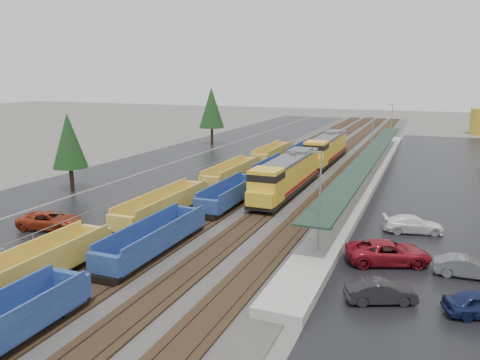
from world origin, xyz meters
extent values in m
cube|color=#302D2B|center=(0.00, 60.00, 0.04)|extent=(20.00, 160.00, 0.08)
cube|color=black|center=(-6.00, 60.00, 0.15)|extent=(2.60, 160.00, 0.15)
cube|color=#473326|center=(-6.72, 60.00, 0.27)|extent=(0.08, 160.00, 0.07)
cube|color=#473326|center=(-5.28, 60.00, 0.27)|extent=(0.08, 160.00, 0.07)
cube|color=black|center=(-2.00, 60.00, 0.15)|extent=(2.60, 160.00, 0.15)
cube|color=#473326|center=(-2.72, 60.00, 0.27)|extent=(0.08, 160.00, 0.07)
cube|color=#473326|center=(-1.28, 60.00, 0.27)|extent=(0.08, 160.00, 0.07)
cube|color=black|center=(2.00, 60.00, 0.15)|extent=(2.60, 160.00, 0.15)
cube|color=#473326|center=(1.28, 60.00, 0.27)|extent=(0.08, 160.00, 0.07)
cube|color=#473326|center=(2.72, 60.00, 0.27)|extent=(0.08, 160.00, 0.07)
cube|color=black|center=(6.00, 60.00, 0.15)|extent=(2.60, 160.00, 0.15)
cube|color=#473326|center=(5.28, 60.00, 0.27)|extent=(0.08, 160.00, 0.07)
cube|color=#473326|center=(6.72, 60.00, 0.27)|extent=(0.08, 160.00, 0.07)
cube|color=black|center=(-15.00, 60.00, 0.01)|extent=(10.00, 160.00, 0.02)
cube|color=black|center=(-25.00, 60.00, 0.01)|extent=(9.00, 160.00, 0.02)
cube|color=black|center=(19.00, 50.00, 0.01)|extent=(16.00, 100.00, 0.02)
cube|color=#9E9B93|center=(9.50, 50.00, 0.35)|extent=(3.00, 80.00, 0.70)
cylinder|color=gray|center=(9.50, 25.00, 1.90)|extent=(0.16, 0.16, 2.40)
cylinder|color=gray|center=(9.50, 40.00, 1.90)|extent=(0.16, 0.16, 2.40)
cylinder|color=gray|center=(9.50, 55.00, 1.90)|extent=(0.16, 0.16, 2.40)
cylinder|color=gray|center=(9.50, 70.00, 1.90)|extent=(0.16, 0.16, 2.40)
cylinder|color=gray|center=(9.50, 85.00, 1.90)|extent=(0.16, 0.16, 2.40)
cube|color=#1A2F22|center=(9.50, 50.00, 3.20)|extent=(2.60, 65.00, 0.15)
cylinder|color=gray|center=(9.50, 20.00, 4.00)|extent=(0.12, 0.12, 8.00)
cube|color=gray|center=(9.00, 20.00, 7.90)|extent=(1.00, 0.15, 0.12)
cylinder|color=gray|center=(9.50, 50.00, 4.00)|extent=(0.12, 0.12, 8.00)
cube|color=gray|center=(9.00, 50.00, 7.90)|extent=(1.00, 0.15, 0.12)
cylinder|color=gray|center=(9.50, 80.00, 4.00)|extent=(0.12, 0.12, 8.00)
cube|color=gray|center=(9.00, 80.00, 7.90)|extent=(1.00, 0.15, 0.12)
cylinder|color=gray|center=(-9.50, 12.00, 1.00)|extent=(0.08, 0.08, 2.00)
cylinder|color=gray|center=(-9.50, 20.00, 1.00)|extent=(0.08, 0.08, 2.00)
cylinder|color=gray|center=(-9.50, 28.00, 1.00)|extent=(0.08, 0.08, 2.00)
cylinder|color=gray|center=(-9.50, 36.00, 1.00)|extent=(0.08, 0.08, 2.00)
cylinder|color=gray|center=(-9.50, 44.00, 1.00)|extent=(0.08, 0.08, 2.00)
cylinder|color=gray|center=(-9.50, 52.00, 1.00)|extent=(0.08, 0.08, 2.00)
cylinder|color=gray|center=(-9.50, 60.00, 1.00)|extent=(0.08, 0.08, 2.00)
cylinder|color=gray|center=(-9.50, 68.00, 1.00)|extent=(0.08, 0.08, 2.00)
cylinder|color=gray|center=(-9.50, 76.00, 1.00)|extent=(0.08, 0.08, 2.00)
cylinder|color=gray|center=(-9.50, 84.00, 1.00)|extent=(0.08, 0.08, 2.00)
cylinder|color=gray|center=(-9.50, 92.00, 1.00)|extent=(0.08, 0.08, 2.00)
cylinder|color=gray|center=(-9.50, 100.00, 1.00)|extent=(0.08, 0.08, 2.00)
cylinder|color=gray|center=(-9.50, 108.00, 1.00)|extent=(0.08, 0.08, 2.00)
cylinder|color=gray|center=(-9.50, 116.00, 1.00)|extent=(0.08, 0.08, 2.00)
cylinder|color=gray|center=(-9.50, 124.00, 1.00)|extent=(0.08, 0.08, 2.00)
cylinder|color=gray|center=(-9.50, 132.00, 1.00)|extent=(0.08, 0.08, 2.00)
cube|color=gray|center=(-9.50, 60.00, 2.00)|extent=(0.05, 160.00, 0.05)
ellipsoid|color=#51624C|center=(-30.00, 200.00, 0.00)|extent=(154.00, 110.00, 19.80)
cylinder|color=#332316|center=(-22.00, 30.00, 1.35)|extent=(0.50, 0.50, 2.70)
cone|color=black|center=(-22.00, 30.00, 5.85)|extent=(3.96, 3.96, 6.30)
cylinder|color=#332316|center=(-23.00, 70.00, 1.65)|extent=(0.50, 0.50, 3.30)
cone|color=black|center=(-23.00, 70.00, 7.15)|extent=(4.84, 4.84, 7.70)
cube|color=black|center=(2.00, 37.56, 0.83)|extent=(2.89, 19.30, 0.39)
cube|color=gold|center=(2.00, 38.53, 2.47)|extent=(2.70, 15.44, 2.89)
cube|color=gold|center=(2.00, 30.04, 2.66)|extent=(2.89, 3.09, 3.28)
cube|color=black|center=(2.00, 30.04, 3.63)|extent=(2.94, 3.14, 0.68)
cube|color=gold|center=(2.00, 28.30, 1.70)|extent=(2.70, 0.96, 1.35)
cube|color=#59595B|center=(2.00, 38.53, 4.01)|extent=(2.75, 15.44, 0.34)
cube|color=maroon|center=(0.63, 38.53, 1.31)|extent=(0.04, 15.44, 0.34)
cube|color=maroon|center=(3.37, 38.53, 1.31)|extent=(0.04, 15.44, 0.34)
cube|color=black|center=(2.00, 37.56, 0.44)|extent=(2.12, 5.79, 0.58)
cube|color=black|center=(2.00, 30.81, 0.54)|extent=(2.32, 3.86, 0.48)
cube|color=black|center=(2.00, 44.32, 0.54)|extent=(2.32, 3.86, 0.48)
cylinder|color=#59595B|center=(2.00, 39.49, 4.30)|extent=(0.68, 0.68, 0.48)
cube|color=#59595B|center=(2.00, 42.39, 4.26)|extent=(2.32, 3.86, 0.48)
cube|color=black|center=(2.00, 58.56, 0.83)|extent=(2.89, 19.30, 0.39)
cube|color=gold|center=(2.00, 59.53, 2.47)|extent=(2.70, 15.44, 2.89)
cube|color=gold|center=(2.00, 51.04, 2.66)|extent=(2.89, 3.09, 3.28)
cube|color=black|center=(2.00, 51.04, 3.63)|extent=(2.94, 3.14, 0.68)
cube|color=gold|center=(2.00, 49.30, 1.70)|extent=(2.70, 0.96, 1.35)
cube|color=#59595B|center=(2.00, 59.53, 4.01)|extent=(2.75, 15.44, 0.34)
cube|color=maroon|center=(0.63, 59.53, 1.31)|extent=(0.04, 15.44, 0.34)
cube|color=maroon|center=(3.37, 59.53, 1.31)|extent=(0.04, 15.44, 0.34)
cube|color=black|center=(2.00, 58.56, 0.44)|extent=(2.12, 5.79, 0.58)
cube|color=black|center=(2.00, 51.81, 0.54)|extent=(2.32, 3.86, 0.48)
cube|color=black|center=(2.00, 65.32, 0.54)|extent=(2.32, 3.86, 0.48)
cylinder|color=#59595B|center=(2.00, 60.49, 4.30)|extent=(0.68, 0.68, 0.48)
cube|color=#59595B|center=(2.00, 63.39, 4.26)|extent=(2.32, 3.86, 0.48)
cube|color=#BC8F34|center=(-6.00, 7.99, 0.83)|extent=(2.52, 12.85, 0.24)
cube|color=#BC8F34|center=(-7.21, 7.99, 1.71)|extent=(0.15, 12.85, 1.75)
cube|color=#BC8F34|center=(-4.79, 7.99, 1.71)|extent=(0.15, 12.85, 1.75)
cube|color=#BC8F34|center=(-6.00, 14.61, 1.51)|extent=(2.52, 0.48, 1.36)
cube|color=black|center=(-6.00, 13.93, 0.54)|extent=(1.94, 2.13, 0.48)
cube|color=#BC8F34|center=(-6.00, 24.23, 0.83)|extent=(2.52, 12.85, 0.24)
cube|color=#BC8F34|center=(-7.21, 24.23, 1.71)|extent=(0.15, 12.85, 1.75)
cube|color=#BC8F34|center=(-4.79, 24.23, 1.71)|extent=(0.15, 12.85, 1.75)
cube|color=#BC8F34|center=(-6.00, 17.61, 1.51)|extent=(2.52, 0.48, 1.36)
cube|color=#BC8F34|center=(-6.00, 30.85, 1.51)|extent=(2.52, 0.48, 1.36)
cube|color=black|center=(-6.00, 18.29, 0.54)|extent=(1.94, 2.13, 0.48)
cube|color=black|center=(-6.00, 30.17, 0.54)|extent=(1.94, 2.13, 0.48)
cube|color=#BC8F34|center=(-6.00, 40.47, 0.83)|extent=(2.52, 12.85, 0.24)
cube|color=#BC8F34|center=(-7.21, 40.47, 1.71)|extent=(0.15, 12.85, 1.75)
cube|color=#BC8F34|center=(-4.79, 40.47, 1.71)|extent=(0.15, 12.85, 1.75)
cube|color=#BC8F34|center=(-6.00, 33.86, 1.51)|extent=(2.52, 0.48, 1.36)
cube|color=#BC8F34|center=(-6.00, 47.09, 1.51)|extent=(2.52, 0.48, 1.36)
cube|color=black|center=(-6.00, 34.53, 0.54)|extent=(1.94, 2.13, 0.48)
cube|color=black|center=(-6.00, 46.41, 0.54)|extent=(1.94, 2.13, 0.48)
cube|color=#BC8F34|center=(-6.00, 56.72, 0.83)|extent=(2.52, 12.85, 0.24)
cube|color=#BC8F34|center=(-7.21, 56.72, 1.71)|extent=(0.15, 12.85, 1.75)
cube|color=#BC8F34|center=(-4.79, 56.72, 1.71)|extent=(0.15, 12.85, 1.75)
cube|color=#BC8F34|center=(-6.00, 50.10, 1.51)|extent=(2.52, 0.48, 1.36)
cube|color=#BC8F34|center=(-6.00, 63.33, 1.51)|extent=(2.52, 0.48, 1.36)
cube|color=black|center=(-6.00, 50.78, 0.54)|extent=(1.94, 2.13, 0.48)
cube|color=black|center=(-6.00, 62.65, 0.54)|extent=(1.94, 2.13, 0.48)
cube|color=navy|center=(-0.82, 1.67, 1.67)|extent=(0.14, 11.20, 1.70)
cube|color=navy|center=(-2.00, 7.46, 1.48)|extent=(2.45, 0.47, 1.32)
cube|color=black|center=(-2.00, 6.80, 0.54)|extent=(1.89, 2.08, 0.47)
cube|color=navy|center=(-2.00, 16.18, 0.82)|extent=(2.45, 11.20, 0.24)
cube|color=navy|center=(-3.18, 16.18, 1.67)|extent=(0.14, 11.20, 1.70)
cube|color=navy|center=(-0.82, 16.18, 1.67)|extent=(0.14, 11.20, 1.70)
cube|color=navy|center=(-2.00, 10.39, 1.48)|extent=(2.45, 0.47, 1.32)
cube|color=navy|center=(-2.00, 21.97, 1.48)|extent=(2.45, 0.47, 1.32)
cube|color=black|center=(-2.00, 11.05, 0.54)|extent=(1.89, 2.08, 0.47)
cube|color=black|center=(-2.00, 21.31, 0.54)|extent=(1.89, 2.08, 0.47)
cube|color=navy|center=(-2.00, 30.68, 0.82)|extent=(2.45, 11.20, 0.24)
cube|color=navy|center=(-3.18, 30.68, 1.67)|extent=(0.14, 11.20, 1.70)
cube|color=navy|center=(-0.82, 30.68, 1.67)|extent=(0.14, 11.20, 1.70)
cube|color=navy|center=(-2.00, 24.89, 1.48)|extent=(2.45, 0.47, 1.32)
cube|color=navy|center=(-2.00, 36.47, 1.48)|extent=(2.45, 0.47, 1.32)
cube|color=black|center=(-2.00, 25.56, 0.54)|extent=(1.89, 2.08, 0.47)
cube|color=black|center=(-2.00, 35.81, 0.54)|extent=(1.89, 2.08, 0.47)
cube|color=navy|center=(-2.00, 45.19, 0.82)|extent=(2.45, 11.20, 0.24)
cube|color=navy|center=(-3.18, 45.19, 1.67)|extent=(0.14, 11.20, 1.70)
cube|color=navy|center=(-0.82, 45.19, 1.67)|extent=(0.14, 11.20, 1.70)
cube|color=navy|center=(-2.00, 39.40, 1.48)|extent=(2.45, 0.47, 1.32)
cube|color=navy|center=(-2.00, 50.98, 1.48)|extent=(2.45, 0.47, 1.32)
cube|color=black|center=(-2.00, 40.06, 0.54)|extent=(1.89, 2.08, 0.47)
cube|color=black|center=(-2.00, 50.32, 0.54)|extent=(1.89, 2.08, 0.47)
cube|color=navy|center=(-2.00, 59.69, 0.82)|extent=(2.45, 11.20, 0.24)
cube|color=navy|center=(-3.18, 59.69, 1.67)|extent=(0.14, 11.20, 1.70)
cube|color=navy|center=(-0.82, 59.69, 1.67)|extent=(0.14, 11.20, 1.70)
cube|color=navy|center=(-2.00, 53.91, 1.48)|extent=(2.45, 0.47, 1.32)
cube|color=navy|center=(-2.00, 65.48, 1.48)|extent=(2.45, 0.47, 1.32)
cube|color=black|center=(-2.00, 54.57, 0.54)|extent=(1.89, 2.08, 0.47)
cube|color=black|center=(-2.00, 64.82, 0.54)|extent=(1.89, 2.08, 0.47)
imported|color=maroon|center=(-13.70, 17.94, 0.77)|extent=(3.88, 6.01, 1.54)
imported|color=black|center=(14.47, 14.75, 0.68)|extent=(2.99, 4.35, 1.36)
imported|color=maroon|center=(14.34, 21.08, 0.82)|extent=(4.67, 6.49, 1.64)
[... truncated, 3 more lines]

